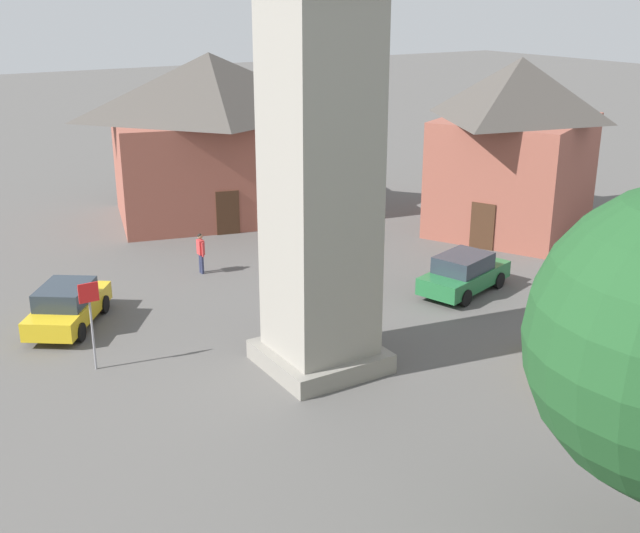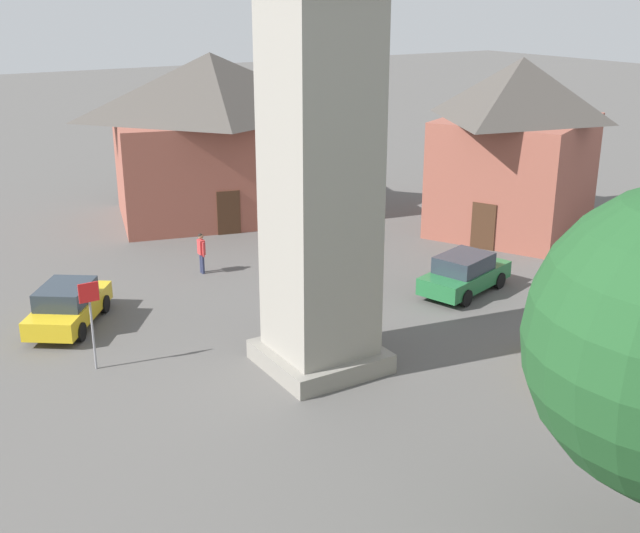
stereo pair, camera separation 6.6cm
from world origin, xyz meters
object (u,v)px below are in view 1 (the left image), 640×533
car_blue_kerb (68,306)px  car_black_far (586,353)px  building_corner_back (212,135)px  car_white_side (464,273)px  pedestrian (201,250)px  road_sign (90,311)px  building_terrace_right (516,144)px  car_silver_kerb (317,265)px

car_blue_kerb → car_black_far: same height
car_black_far → building_corner_back: building_corner_back is taller
car_white_side → pedestrian: size_ratio=2.63×
building_corner_back → road_sign: bearing=53.5°
building_terrace_right → road_sign: 22.16m
car_blue_kerb → car_silver_kerb: bearing=174.6°
car_silver_kerb → car_white_side: bearing=139.0°
car_white_side → building_corner_back: building_corner_back is taller
car_silver_kerb → car_white_side: same height
building_corner_back → road_sign: (10.45, 14.14, -2.27)m
building_terrace_right → car_white_side: bearing=35.0°
car_blue_kerb → building_corner_back: bearing=-134.5°
car_black_far → building_corner_back: 22.65m
building_corner_back → car_white_side: bearing=103.1°
building_terrace_right → car_blue_kerb: bearing=1.9°
car_white_side → pedestrian: (7.67, -7.27, 0.25)m
car_black_far → building_corner_back: bearing=-85.3°
car_silver_kerb → road_sign: size_ratio=1.59×
car_blue_kerb → car_black_far: 16.96m
car_black_far → road_sign: (12.28, -8.18, 1.14)m
car_silver_kerb → car_black_far: size_ratio=1.02×
car_blue_kerb → car_black_far: size_ratio=1.00×
car_blue_kerb → pedestrian: bearing=-156.6°
building_terrace_right → road_sign: bearing=11.6°
building_terrace_right → building_corner_back: bearing=-41.1°
car_blue_kerb → road_sign: size_ratio=1.55×
building_corner_back → car_black_far: bearing=94.7°
building_corner_back → road_sign: building_corner_back is taller
car_silver_kerb → pedestrian: (3.37, -3.52, 0.25)m
car_black_far → building_terrace_right: bearing=-126.5°
car_blue_kerb → pedestrian: 6.62m
building_corner_back → pedestrian: bearing=61.8°
car_white_side → car_black_far: bearing=77.1°
car_blue_kerb → car_black_far: (-12.08, 11.90, 0.00)m
car_black_far → pedestrian: pedestrian is taller
car_white_side → road_sign: bearing=-3.8°
car_silver_kerb → building_terrace_right: bearing=-172.4°
building_terrace_right → road_sign: building_terrace_right is taller
car_black_far → car_white_side: bearing=-102.9°
car_silver_kerb → car_blue_kerb: bearing=-5.4°
pedestrian → car_blue_kerb: bearing=23.4°
car_silver_kerb → pedestrian: size_ratio=2.63×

